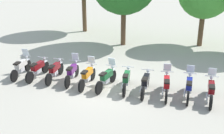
% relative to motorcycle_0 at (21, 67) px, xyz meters
% --- Properties ---
extents(ground_plane, '(80.00, 80.00, 0.00)m').
position_rel_motorcycle_0_xyz_m(ground_plane, '(4.81, 0.97, -0.52)').
color(ground_plane, '#ADA899').
extents(motorcycle_0, '(0.87, 2.11, 1.37)m').
position_rel_motorcycle_0_xyz_m(motorcycle_0, '(0.00, 0.00, 0.00)').
color(motorcycle_0, black).
rests_on(motorcycle_0, ground_plane).
extents(motorcycle_1, '(0.66, 2.17, 0.99)m').
position_rel_motorcycle_0_xyz_m(motorcycle_1, '(0.97, 0.23, -0.01)').
color(motorcycle_1, black).
rests_on(motorcycle_1, ground_plane).
extents(motorcycle_2, '(0.81, 2.13, 0.99)m').
position_rel_motorcycle_0_xyz_m(motorcycle_2, '(1.92, 0.47, -0.01)').
color(motorcycle_2, black).
rests_on(motorcycle_2, ground_plane).
extents(motorcycle_3, '(0.89, 2.10, 1.37)m').
position_rel_motorcycle_0_xyz_m(motorcycle_3, '(2.88, 0.71, 0.00)').
color(motorcycle_3, black).
rests_on(motorcycle_3, ground_plane).
extents(motorcycle_4, '(0.72, 2.16, 1.37)m').
position_rel_motorcycle_0_xyz_m(motorcycle_4, '(3.84, 0.68, 0.00)').
color(motorcycle_4, black).
rests_on(motorcycle_4, ground_plane).
extents(motorcycle_5, '(0.62, 2.19, 1.37)m').
position_rel_motorcycle_0_xyz_m(motorcycle_5, '(4.80, 0.92, 0.00)').
color(motorcycle_5, black).
rests_on(motorcycle_5, ground_plane).
extents(motorcycle_6, '(0.90, 2.10, 0.99)m').
position_rel_motorcycle_0_xyz_m(motorcycle_6, '(5.76, 1.20, -0.01)').
color(motorcycle_6, black).
rests_on(motorcycle_6, ground_plane).
extents(motorcycle_7, '(0.76, 2.15, 0.99)m').
position_rel_motorcycle_0_xyz_m(motorcycle_7, '(6.72, 1.29, -0.01)').
color(motorcycle_7, black).
rests_on(motorcycle_7, ground_plane).
extents(motorcycle_8, '(0.89, 2.10, 1.37)m').
position_rel_motorcycle_0_xyz_m(motorcycle_8, '(7.67, 1.52, 0.00)').
color(motorcycle_8, black).
rests_on(motorcycle_8, ground_plane).
extents(motorcycle_9, '(0.73, 2.16, 1.37)m').
position_rel_motorcycle_0_xyz_m(motorcycle_9, '(8.63, 1.83, 0.00)').
color(motorcycle_9, black).
rests_on(motorcycle_9, ground_plane).
extents(motorcycle_10, '(0.72, 2.16, 1.37)m').
position_rel_motorcycle_0_xyz_m(motorcycle_10, '(9.59, 1.93, 0.00)').
color(motorcycle_10, black).
rests_on(motorcycle_10, ground_plane).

